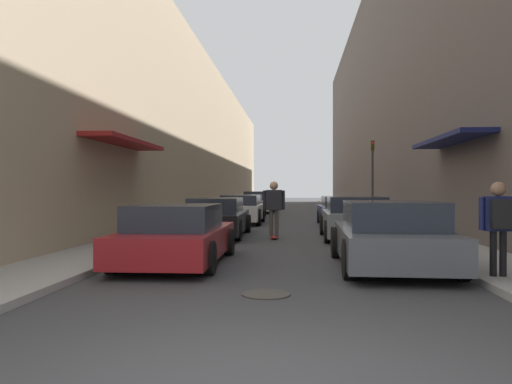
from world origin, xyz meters
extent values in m
plane|color=#38383A|center=(0.00, 23.96, 0.00)|extent=(131.77, 131.77, 0.00)
cube|color=gray|center=(-4.13, 29.95, 0.06)|extent=(1.80, 59.90, 0.12)
cube|color=gray|center=(4.13, 29.95, 0.06)|extent=(1.80, 59.90, 0.12)
cube|color=tan|center=(-7.03, 29.95, 4.90)|extent=(4.00, 59.90, 9.80)
cube|color=maroon|center=(-4.63, 10.48, 2.90)|extent=(1.00, 4.80, 0.12)
cube|color=#564C47|center=(7.03, 29.95, 7.55)|extent=(4.00, 59.90, 15.10)
cube|color=#141947|center=(4.63, 10.48, 2.90)|extent=(1.00, 4.80, 0.12)
cube|color=maroon|center=(-2.07, 6.32, 0.44)|extent=(1.86, 4.36, 0.55)
cube|color=#232833|center=(-2.07, 6.10, 0.97)|extent=(1.62, 2.28, 0.49)
cylinder|color=black|center=(-2.96, 7.67, 0.30)|extent=(0.18, 0.61, 0.61)
cylinder|color=black|center=(-1.19, 7.67, 0.30)|extent=(0.18, 0.61, 0.61)
cylinder|color=black|center=(-2.96, 4.97, 0.30)|extent=(0.18, 0.61, 0.61)
cylinder|color=black|center=(-1.19, 4.97, 0.30)|extent=(0.18, 0.61, 0.61)
cube|color=black|center=(-2.20, 12.33, 0.48)|extent=(1.87, 4.78, 0.60)
cube|color=#232833|center=(-2.20, 12.09, 1.01)|extent=(1.60, 2.50, 0.47)
cylinder|color=black|center=(-3.05, 13.79, 0.32)|extent=(0.18, 0.63, 0.63)
cylinder|color=black|center=(-1.35, 13.79, 0.32)|extent=(0.18, 0.63, 0.63)
cylinder|color=black|center=(-3.05, 10.86, 0.32)|extent=(0.18, 0.63, 0.63)
cylinder|color=black|center=(-1.35, 10.86, 0.32)|extent=(0.18, 0.63, 0.63)
cube|color=silver|center=(-2.07, 18.31, 0.52)|extent=(1.79, 4.19, 0.64)
cube|color=#232833|center=(-2.07, 18.10, 1.06)|extent=(1.57, 2.18, 0.44)
cylinder|color=black|center=(-2.93, 19.60, 0.36)|extent=(0.18, 0.72, 0.72)
cylinder|color=black|center=(-1.20, 19.60, 0.36)|extent=(0.18, 0.72, 0.72)
cylinder|color=black|center=(-2.93, 17.01, 0.36)|extent=(0.18, 0.72, 0.72)
cylinder|color=black|center=(-1.20, 17.01, 0.36)|extent=(0.18, 0.72, 0.72)
cube|color=black|center=(-2.29, 23.35, 0.49)|extent=(1.82, 4.04, 0.60)
cube|color=#232833|center=(-2.29, 23.15, 1.02)|extent=(1.57, 2.11, 0.44)
cylinder|color=black|center=(-3.15, 24.59, 0.35)|extent=(0.18, 0.70, 0.70)
cylinder|color=black|center=(-1.44, 24.59, 0.35)|extent=(0.18, 0.70, 0.70)
cylinder|color=black|center=(-3.15, 22.10, 0.35)|extent=(0.18, 0.70, 0.70)
cylinder|color=black|center=(-1.44, 22.10, 0.35)|extent=(0.18, 0.70, 0.70)
cube|color=silver|center=(-2.07, 28.67, 0.53)|extent=(2.02, 4.15, 0.67)
cube|color=#232833|center=(-2.07, 28.47, 1.13)|extent=(1.74, 2.18, 0.54)
cylinder|color=black|center=(-3.01, 29.94, 0.35)|extent=(0.18, 0.69, 0.69)
cylinder|color=black|center=(-1.14, 29.94, 0.35)|extent=(0.18, 0.69, 0.69)
cylinder|color=black|center=(-3.01, 27.40, 0.35)|extent=(0.18, 0.69, 0.69)
cylinder|color=black|center=(-1.14, 27.40, 0.35)|extent=(0.18, 0.69, 0.69)
cube|color=#515459|center=(2.16, 6.09, 0.48)|extent=(2.02, 4.42, 0.58)
cube|color=#232833|center=(2.16, 5.87, 1.03)|extent=(1.73, 2.32, 0.52)
cylinder|color=black|center=(1.23, 7.44, 0.34)|extent=(0.18, 0.69, 0.69)
cylinder|color=black|center=(3.09, 7.44, 0.34)|extent=(0.18, 0.69, 0.69)
cylinder|color=black|center=(1.23, 4.73, 0.34)|extent=(0.18, 0.69, 0.69)
cylinder|color=black|center=(3.09, 4.73, 0.34)|extent=(0.18, 0.69, 0.69)
cube|color=gray|center=(2.16, 11.79, 0.51)|extent=(1.93, 4.22, 0.67)
cube|color=#232833|center=(2.16, 11.58, 1.08)|extent=(1.68, 2.20, 0.46)
cylinder|color=black|center=(1.24, 13.09, 0.32)|extent=(0.18, 0.65, 0.65)
cylinder|color=black|center=(3.08, 13.09, 0.32)|extent=(0.18, 0.65, 0.65)
cylinder|color=black|center=(1.24, 10.49, 0.32)|extent=(0.18, 0.65, 0.65)
cylinder|color=black|center=(3.08, 10.49, 0.32)|extent=(0.18, 0.65, 0.65)
cube|color=navy|center=(2.24, 17.56, 0.49)|extent=(1.78, 4.62, 0.65)
cube|color=#232833|center=(2.24, 17.33, 1.03)|extent=(1.54, 2.41, 0.43)
cylinder|color=black|center=(1.41, 18.99, 0.30)|extent=(0.18, 0.60, 0.60)
cylinder|color=black|center=(3.08, 18.99, 0.30)|extent=(0.18, 0.60, 0.60)
cylinder|color=black|center=(1.41, 16.14, 0.30)|extent=(0.18, 0.60, 0.60)
cylinder|color=black|center=(3.08, 16.14, 0.30)|extent=(0.18, 0.60, 0.60)
cube|color=#B2231E|center=(-0.33, 11.56, 0.07)|extent=(0.20, 0.78, 0.02)
cylinder|color=beige|center=(-0.40, 11.81, 0.03)|extent=(0.03, 0.06, 0.06)
cylinder|color=beige|center=(-0.25, 11.81, 0.03)|extent=(0.03, 0.06, 0.06)
cylinder|color=beige|center=(-0.40, 11.31, 0.03)|extent=(0.03, 0.06, 0.06)
cylinder|color=beige|center=(-0.25, 11.31, 0.03)|extent=(0.03, 0.06, 0.06)
cylinder|color=#47423D|center=(-0.41, 11.56, 0.48)|extent=(0.12, 0.12, 0.81)
cylinder|color=#47423D|center=(-0.24, 11.56, 0.48)|extent=(0.12, 0.12, 0.81)
cube|color=#232328|center=(-0.33, 11.56, 1.20)|extent=(0.48, 0.22, 0.62)
sphere|color=tan|center=(-0.33, 11.56, 1.64)|extent=(0.26, 0.26, 0.26)
cylinder|color=#232328|center=(-0.62, 11.56, 1.20)|extent=(0.10, 0.10, 0.59)
cylinder|color=#232328|center=(-0.04, 11.56, 1.20)|extent=(0.10, 0.10, 0.59)
cylinder|color=#332D28|center=(-0.08, 3.41, 0.01)|extent=(0.70, 0.70, 0.02)
cylinder|color=#2D2D2D|center=(3.83, 19.33, 1.93)|extent=(0.10, 0.10, 3.63)
cube|color=#332D0F|center=(3.83, 19.33, 3.52)|extent=(0.16, 0.16, 0.45)
sphere|color=red|center=(3.83, 19.24, 3.64)|extent=(0.11, 0.11, 0.11)
cylinder|color=black|center=(3.52, 4.55, 0.49)|extent=(0.11, 0.11, 0.73)
cylinder|color=black|center=(3.67, 4.55, 0.49)|extent=(0.11, 0.11, 0.73)
cube|color=#191E4C|center=(3.60, 4.55, 1.13)|extent=(0.44, 0.20, 0.56)
sphere|color=#8C664C|center=(3.60, 4.55, 1.53)|extent=(0.23, 0.23, 0.23)
cylinder|color=#191E4C|center=(3.34, 4.55, 1.13)|extent=(0.09, 0.09, 0.53)
cube|color=black|center=(3.60, 4.40, 1.13)|extent=(0.33, 0.12, 0.47)
camera|label=1|loc=(0.34, -3.76, 1.52)|focal=35.00mm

